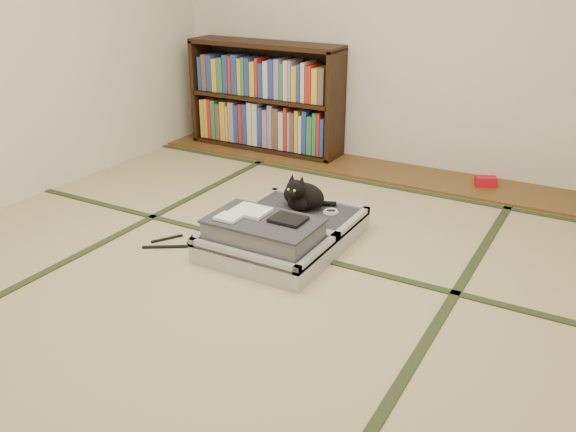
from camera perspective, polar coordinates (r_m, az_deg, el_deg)
The scene contains 9 objects.
floor at distance 3.25m, azimuth -3.83°, elevation -6.00°, with size 4.50×4.50×0.00m, color tan.
wood_strip at distance 4.90m, azimuth 9.06°, elevation 4.14°, with size 4.00×0.50×0.02m, color brown.
red_item at distance 4.72m, azimuth 18.01°, elevation 3.11°, with size 0.15×0.09×0.07m, color red.
tatami_borders at distance 3.62m, azimuth 0.43°, elevation -2.64°, with size 4.00×4.50×0.01m.
bookcase at distance 5.32m, azimuth -2.13°, elevation 10.88°, with size 1.37×0.31×0.92m.
suitcase at distance 3.55m, azimuth -0.69°, elevation -1.59°, with size 0.70×0.93×0.27m.
cat at distance 3.74m, azimuth 1.33°, elevation 1.91°, with size 0.31×0.31×0.25m.
cable_coil at distance 3.73m, azimuth 4.03°, elevation 0.41°, with size 0.10×0.10×0.02m.
hanger at distance 3.67m, azimuth -10.11°, elevation -2.64°, with size 0.39×0.29×0.01m.
Camera 1 is at (1.58, -2.36, 1.58)m, focal length 38.00 mm.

